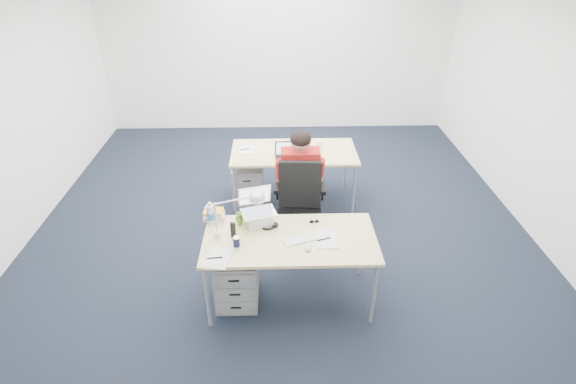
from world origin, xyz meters
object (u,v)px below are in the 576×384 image
Objects in this scene: seated_person at (299,180)px; computer_mouse at (308,247)px; far_cup at (319,145)px; bear_figurine at (239,218)px; desk_lamp at (232,214)px; cordless_phone at (233,230)px; office_chair at (300,215)px; water_bottle at (211,213)px; drawer_pedestal_near at (237,276)px; desk_far at (294,154)px; book_stack at (214,214)px; sunglasses at (314,222)px; desk_near at (290,242)px; headphones at (268,225)px; can_koozie at (236,242)px; dark_laptop at (288,152)px; silver_laptop at (258,209)px; drawer_pedestal_far at (249,183)px.

seated_person reaches higher than computer_mouse.
far_cup is at bearing 67.99° from seated_person.
desk_lamp is at bearing -80.53° from bear_figurine.
desk_lamp is (-0.00, 0.03, 0.16)m from cordless_phone.
office_chair is 2.29× the size of desk_lamp.
cordless_phone is (-0.67, 0.20, 0.06)m from computer_mouse.
desk_lamp is 2.12m from far_cup.
far_cup reaches higher than computer_mouse.
water_bottle is 2.18× the size of far_cup.
desk_lamp is (-0.01, 0.05, 0.70)m from drawer_pedestal_near.
desk_far is 1.94m from desk_lamp.
book_stack is (-0.85, -1.52, 0.09)m from desk_far.
water_bottle is 2.06m from far_cup.
book_stack is at bearing 81.83° from water_bottle.
bear_figurine is at bearing 96.10° from desk_lamp.
sunglasses is 0.19× the size of desk_lamp.
computer_mouse is (0.15, -0.17, 0.07)m from desk_near.
water_bottle is at bearing -136.05° from office_chair.
office_chair is at bearing 36.80° from book_stack.
drawer_pedestal_near is at bearing -169.15° from sunglasses.
desk_near is 1.19× the size of seated_person.
cordless_phone is (0.23, -0.22, -0.04)m from water_bottle.
desk_near is at bearing -97.20° from seated_person.
sunglasses is 1.70m from far_cup.
headphones is at bearing 53.15° from cordless_phone.
headphones is at bearing -100.73° from desk_far.
drawer_pedestal_near is 5.66× the size of can_koozie.
office_chair reaches higher than book_stack.
silver_laptop is at bearing -107.13° from dark_laptop.
water_bottle is at bearing -117.96° from desk_far.
seated_person is 0.80m from far_cup.
sunglasses is at bearing -78.94° from office_chair.
desk_near is 8.02× the size of headphones.
seated_person is 1.06m from headphones.
desk_near is 0.44m from silver_laptop.
water_bottle reaches higher than far_cup.
water_bottle is (-0.23, 0.24, 0.58)m from drawer_pedestal_near.
office_chair is 5.54× the size of book_stack.
headphones is 0.64× the size of dark_laptop.
seated_person reaches higher than desk_lamp.
drawer_pedestal_far is 1.14× the size of desk_lamp.
office_chair is 4.59× the size of water_bottle.
can_koozie is 0.20× the size of desk_lamp.
drawer_pedestal_far is 1.75m from headphones.
sunglasses is (0.54, -0.00, -0.16)m from silver_laptop.
silver_laptop reaches higher than bear_figurine.
drawer_pedestal_near is 3.82× the size of bear_figurine.
silver_laptop is (0.22, 0.24, 0.63)m from drawer_pedestal_near.
book_stack is at bearing -126.58° from far_cup.
desk_far is at bearing 73.33° from can_koozie.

